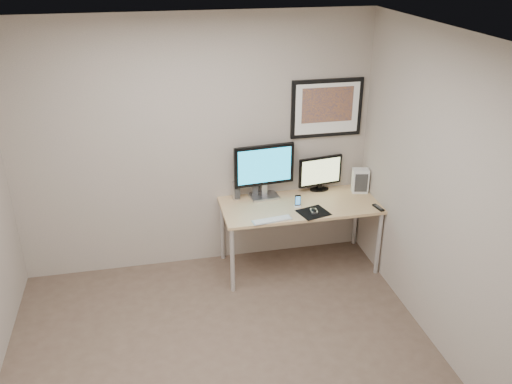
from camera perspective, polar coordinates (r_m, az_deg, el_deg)
floor at (r=4.67m, az=-3.15°, el=-17.86°), size 3.60×3.60×0.00m
room at (r=4.16m, az=-4.68°, el=3.36°), size 3.60×3.60×3.60m
desk at (r=5.56m, az=4.62°, el=-1.88°), size 1.60×0.70×0.73m
framed_art at (r=5.61m, az=7.46°, el=8.75°), size 0.75×0.04×0.60m
monitor_large at (r=5.53m, az=0.86°, el=2.43°), size 0.63×0.23×0.57m
monitor_tv at (r=5.78m, az=6.77°, el=2.04°), size 0.48×0.14×0.38m
speaker_left at (r=5.59m, az=-2.12°, el=0.18°), size 0.09×0.09×0.19m
speaker_right at (r=5.65m, az=-0.10°, el=0.49°), size 0.09×0.09×0.19m
phone_dock at (r=5.45m, az=4.42°, el=-0.94°), size 0.06×0.06×0.13m
keyboard at (r=5.19m, az=1.69°, el=-2.96°), size 0.40×0.15×0.01m
mousepad at (r=5.37m, az=6.07°, el=-2.16°), size 0.34×0.32×0.00m
mouse at (r=5.37m, az=6.12°, el=-1.93°), size 0.06×0.10×0.03m
remote at (r=5.56m, az=12.75°, el=-1.60°), size 0.07×0.16×0.02m
fan_unit at (r=5.84m, az=10.91°, el=1.19°), size 0.19×0.16×0.26m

